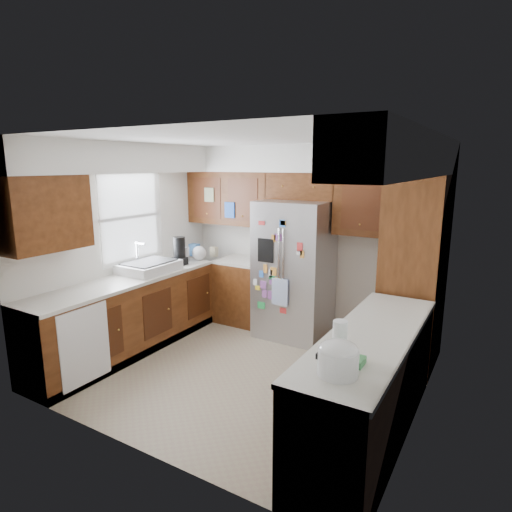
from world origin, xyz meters
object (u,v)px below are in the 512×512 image
at_px(pantry, 414,272).
at_px(fridge, 294,270).
at_px(rice_cooker, 338,357).
at_px(paper_towel, 340,337).

bearing_deg(pantry, fridge, 177.94).
xyz_separation_m(pantry, fridge, (-1.50, 0.05, -0.17)).
bearing_deg(rice_cooker, fridge, 121.12).
relative_size(pantry, paper_towel, 9.06).
relative_size(rice_cooker, paper_towel, 1.16).
distance_m(pantry, fridge, 1.51).
height_order(fridge, paper_towel, fridge).
bearing_deg(rice_cooker, pantry, 89.99).
bearing_deg(paper_towel, fridge, 122.92).
bearing_deg(fridge, paper_towel, -57.08).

